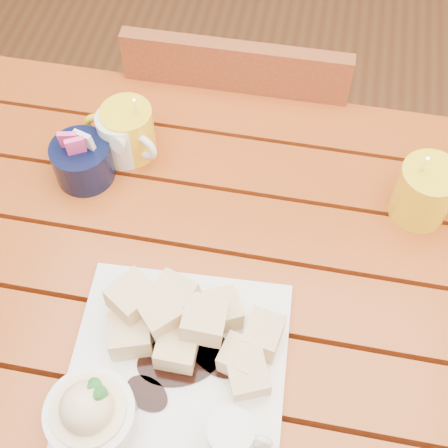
% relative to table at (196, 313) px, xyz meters
% --- Properties ---
extents(ground, '(5.00, 5.00, 0.00)m').
position_rel_table_xyz_m(ground, '(0.00, -0.00, -0.64)').
color(ground, brown).
rests_on(ground, ground).
extents(table, '(1.20, 0.79, 0.75)m').
position_rel_table_xyz_m(table, '(0.00, 0.00, 0.00)').
color(table, '#973313').
rests_on(table, ground).
extents(dessert_plate, '(0.30, 0.30, 0.11)m').
position_rel_table_xyz_m(dessert_plate, '(-0.01, -0.15, 0.14)').
color(dessert_plate, white).
rests_on(dessert_plate, table).
extents(coffee_mug_left, '(0.12, 0.08, 0.14)m').
position_rel_table_xyz_m(coffee_mug_left, '(-0.16, 0.22, 0.16)').
color(coffee_mug_left, yellow).
rests_on(coffee_mug_left, table).
extents(coffee_mug_right, '(0.12, 0.09, 0.15)m').
position_rel_table_xyz_m(coffee_mug_right, '(0.32, 0.19, 0.16)').
color(coffee_mug_right, yellow).
rests_on(coffee_mug_right, table).
extents(cream_pitcher, '(0.11, 0.09, 0.09)m').
position_rel_table_xyz_m(cream_pitcher, '(-0.16, 0.21, 0.15)').
color(cream_pitcher, white).
rests_on(cream_pitcher, table).
extents(sugar_caddy, '(0.09, 0.09, 0.10)m').
position_rel_table_xyz_m(sugar_caddy, '(-0.21, 0.16, 0.14)').
color(sugar_caddy, black).
rests_on(sugar_caddy, table).
extents(chair_far, '(0.40, 0.40, 0.85)m').
position_rel_table_xyz_m(chair_far, '(-0.01, 0.50, -0.17)').
color(chair_far, brown).
rests_on(chair_far, ground).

